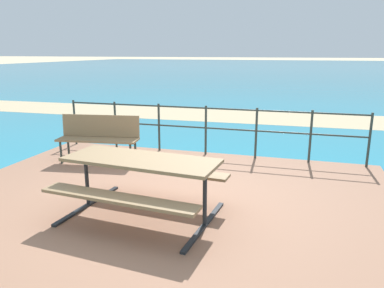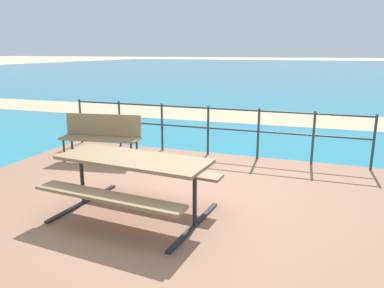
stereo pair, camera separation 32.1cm
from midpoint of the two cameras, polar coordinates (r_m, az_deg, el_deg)
The scene contains 7 objects.
ground_plane at distance 5.17m, azimuth -3.81°, elevation -9.28°, with size 240.00×240.00×0.00m, color beige.
patio_paving at distance 5.16m, azimuth -3.82°, elevation -8.98°, with size 6.40×5.20×0.06m, color #996B51.
sea_water at distance 44.44m, azimuth 17.20°, elevation 10.93°, with size 90.00×90.00×0.01m, color teal.
beach_strip at distance 12.01m, azimuth 10.03°, elevation 4.14°, with size 54.00×2.45×0.01m, color tan.
picnic_table at distance 4.55m, azimuth -7.02°, elevation -4.21°, with size 1.99×1.50×0.74m.
park_bench at distance 7.00m, azimuth -12.57°, elevation 1.65°, with size 1.51×0.62×0.86m.
railing_fence at distance 7.21m, azimuth 3.79°, elevation 3.00°, with size 5.94×0.04×0.97m.
Camera 2 is at (2.04, -4.31, 2.06)m, focal length 34.47 mm.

